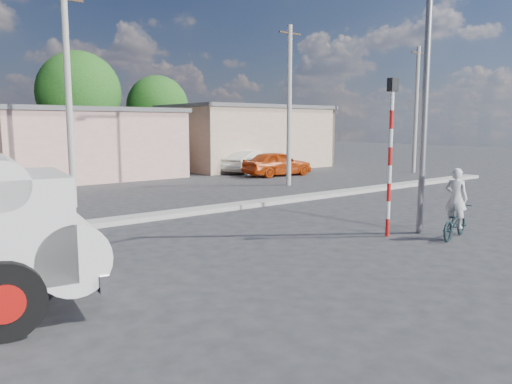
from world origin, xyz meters
TOP-DOWN VIEW (x-y plane):
  - ground_plane at (0.00, 0.00)m, footprint 120.00×120.00m
  - median at (0.00, 8.00)m, footprint 40.00×0.80m
  - bicycle at (4.44, 0.21)m, footprint 1.80×0.96m
  - cyclist at (4.44, 0.21)m, footprint 0.52×0.67m
  - car_cream at (11.52, 18.60)m, footprint 4.63×3.01m
  - car_red at (11.63, 15.90)m, footprint 4.53×2.06m
  - traffic_pole at (3.20, 1.50)m, footprint 0.28×0.18m
  - streetlight at (4.14, 1.20)m, footprint 2.34×0.22m
  - building_row at (1.10, 22.00)m, footprint 37.80×7.30m
  - utility_poles at (3.25, 12.00)m, footprint 35.40×0.24m

SIDE VIEW (x-z plane):
  - ground_plane at x=0.00m, z-range 0.00..0.00m
  - median at x=0.00m, z-range 0.00..0.16m
  - bicycle at x=4.44m, z-range 0.00..0.90m
  - car_cream at x=11.52m, z-range 0.00..1.44m
  - car_red at x=11.63m, z-range 0.00..1.51m
  - cyclist at x=4.44m, z-range 0.00..1.65m
  - building_row at x=1.10m, z-range -0.09..4.35m
  - traffic_pole at x=3.20m, z-range 0.41..4.77m
  - utility_poles at x=3.25m, z-range 0.07..8.07m
  - streetlight at x=4.14m, z-range 0.46..9.46m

